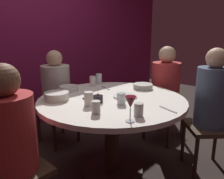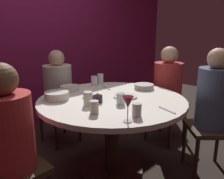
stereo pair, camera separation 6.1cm
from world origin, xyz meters
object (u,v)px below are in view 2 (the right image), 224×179
(seated_diner_front_right, at_px, (213,100))
(cell_phone, at_px, (91,98))
(wine_glass, at_px, (128,103))
(bowl_salad_center, at_px, (70,88))
(cup_by_right_diner, at_px, (88,99))
(cup_near_candle, at_px, (137,110))
(dining_table, at_px, (112,114))
(cup_center_front, at_px, (121,99))
(dinner_plate, at_px, (125,96))
(bowl_serving_large, at_px, (57,96))
(seated_diner_right, at_px, (168,84))
(cup_far_edge, at_px, (100,79))
(bowl_small_white, at_px, (144,87))
(seated_diner_left, at_px, (7,133))
(cup_beside_wine, at_px, (94,81))
(seated_diner_back, at_px, (58,86))
(cup_by_left_diner, at_px, (94,107))
(candle_holder, at_px, (98,99))

(seated_diner_front_right, bearing_deg, cell_phone, -0.12)
(wine_glass, height_order, bowl_salad_center, wine_glass)
(cell_phone, xyz_separation_m, cup_by_right_diner, (-0.15, -0.15, 0.05))
(bowl_salad_center, height_order, cup_near_candle, cup_near_candle)
(dining_table, height_order, cup_center_front, cup_center_front)
(seated_diner_front_right, height_order, cup_center_front, seated_diner_front_right)
(dinner_plate, height_order, bowl_serving_large, bowl_serving_large)
(dinner_plate, bearing_deg, seated_diner_right, 4.61)
(cup_far_edge, bearing_deg, cup_by_right_diner, -139.55)
(seated_diner_right, relative_size, bowl_serving_large, 5.45)
(bowl_small_white, bearing_deg, wine_glass, -149.71)
(seated_diner_left, height_order, wine_glass, seated_diner_left)
(cup_beside_wine, bearing_deg, seated_diner_right, -33.27)
(dining_table, xyz_separation_m, seated_diner_back, (0.00, 0.91, 0.11))
(seated_diner_right, height_order, cup_near_candle, seated_diner_right)
(bowl_salad_center, xyz_separation_m, cup_center_front, (0.03, -0.68, 0.02))
(dinner_plate, xyz_separation_m, cell_phone, (-0.24, 0.20, -0.00))
(cup_near_candle, bearing_deg, seated_diner_left, 148.64)
(cup_center_front, height_order, cup_far_edge, cup_far_edge)
(seated_diner_front_right, relative_size, cup_near_candle, 12.30)
(bowl_serving_large, distance_m, cup_by_left_diner, 0.51)
(cell_phone, bearing_deg, seated_diner_front_right, -133.95)
(seated_diner_front_right, relative_size, candle_holder, 14.20)
(bowl_serving_large, distance_m, cup_by_right_diner, 0.34)
(seated_diner_left, xyz_separation_m, bowl_salad_center, (0.82, 0.50, 0.05))
(cup_by_left_diner, xyz_separation_m, cup_far_edge, (0.69, 0.69, 0.01))
(bowl_salad_center, height_order, cup_beside_wine, cup_beside_wine)
(cup_by_right_diner, bearing_deg, dining_table, 1.57)
(dining_table, height_order, seated_diner_front_right, seated_diner_front_right)
(seated_diner_front_right, bearing_deg, cup_by_left_diner, 20.72)
(dinner_plate, xyz_separation_m, cup_beside_wine, (0.10, 0.55, 0.05))
(cell_phone, bearing_deg, dinner_plate, -129.16)
(bowl_salad_center, height_order, cup_far_edge, cup_far_edge)
(seated_diner_right, distance_m, cup_near_candle, 1.23)
(cup_center_front, bearing_deg, cup_near_candle, -114.61)
(cup_by_right_diner, distance_m, cup_far_edge, 0.79)
(dining_table, relative_size, cup_by_right_diner, 11.60)
(seated_diner_back, xyz_separation_m, bowl_salad_center, (-0.11, -0.40, 0.07))
(cup_near_candle, bearing_deg, cup_center_front, 65.39)
(wine_glass, xyz_separation_m, cup_by_left_diner, (-0.06, 0.28, -0.08))
(candle_holder, bearing_deg, cup_near_candle, -93.23)
(bowl_serving_large, bearing_deg, cup_far_edge, 15.11)
(cup_center_front, bearing_deg, cell_phone, 100.92)
(seated_diner_left, xyz_separation_m, cell_phone, (0.80, 0.14, 0.03))
(seated_diner_back, height_order, wine_glass, seated_diner_back)
(bowl_serving_large, xyz_separation_m, cup_beside_wine, (0.58, 0.17, 0.02))
(wine_glass, height_order, cup_near_candle, wine_glass)
(seated_diner_left, distance_m, cup_by_left_diner, 0.59)
(cup_by_right_diner, xyz_separation_m, cup_beside_wine, (0.49, 0.49, -0.00))
(dinner_plate, bearing_deg, cell_phone, 139.68)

